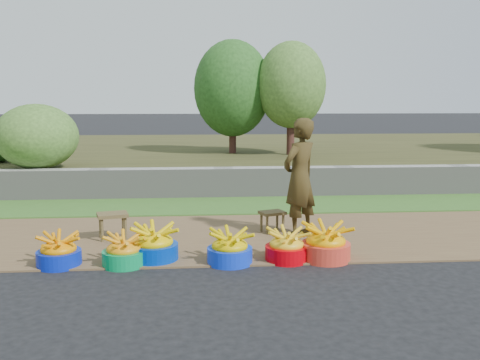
{
  "coord_description": "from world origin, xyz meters",
  "views": [
    {
      "loc": [
        -0.44,
        -5.52,
        1.79
      ],
      "look_at": [
        0.09,
        1.3,
        0.75
      ],
      "focal_mm": 40.0,
      "sensor_mm": 36.0,
      "label": 1
    }
  ],
  "objects": [
    {
      "name": "basin_b",
      "position": [
        -1.26,
        0.15,
        0.16
      ],
      "size": [
        0.47,
        0.47,
        0.35
      ],
      "color": "#058947",
      "rests_on": "ground"
    },
    {
      "name": "retaining_wall",
      "position": [
        0.0,
        4.1,
        0.28
      ],
      "size": [
        80.0,
        0.35,
        0.55
      ],
      "primitive_type": "cube",
      "color": "gray",
      "rests_on": "ground"
    },
    {
      "name": "dirt_shoulder",
      "position": [
        0.0,
        1.25,
        0.01
      ],
      "size": [
        80.0,
        2.5,
        0.02
      ],
      "primitive_type": "cube",
      "color": "brown",
      "rests_on": "ground"
    },
    {
      "name": "earth_bank",
      "position": [
        0.0,
        9.0,
        0.25
      ],
      "size": [
        80.0,
        10.0,
        0.5
      ],
      "primitive_type": "cube",
      "color": "#3A3A1A",
      "rests_on": "ground"
    },
    {
      "name": "basin_c",
      "position": [
        -0.95,
        0.3,
        0.18
      ],
      "size": [
        0.54,
        0.54,
        0.41
      ],
      "color": "#002EA6",
      "rests_on": "ground"
    },
    {
      "name": "basin_a",
      "position": [
        -1.96,
        0.19,
        0.16
      ],
      "size": [
        0.47,
        0.47,
        0.35
      ],
      "color": "#0820B3",
      "rests_on": "ground"
    },
    {
      "name": "ground_plane",
      "position": [
        0.0,
        0.0,
        0.0
      ],
      "size": [
        120.0,
        120.0,
        0.0
      ],
      "primitive_type": "plane",
      "color": "black",
      "rests_on": "ground"
    },
    {
      "name": "stool_left",
      "position": [
        -1.55,
        1.23,
        0.28
      ],
      "size": [
        0.44,
        0.37,
        0.33
      ],
      "rotation": [
        0.0,
        0.0,
        0.25
      ],
      "color": "brown",
      "rests_on": "dirt_shoulder"
    },
    {
      "name": "stool_right",
      "position": [
        0.53,
        1.43,
        0.24
      ],
      "size": [
        0.38,
        0.34,
        0.28
      ],
      "rotation": [
        0.0,
        0.0,
        0.35
      ],
      "color": "brown",
      "rests_on": "dirt_shoulder"
    },
    {
      "name": "basin_d",
      "position": [
        -0.12,
        0.14,
        0.17
      ],
      "size": [
        0.5,
        0.5,
        0.37
      ],
      "color": "#0D32DA",
      "rests_on": "ground"
    },
    {
      "name": "basin_f",
      "position": [
        0.96,
        0.18,
        0.18
      ],
      "size": [
        0.55,
        0.55,
        0.41
      ],
      "color": "red",
      "rests_on": "ground"
    },
    {
      "name": "vegetation",
      "position": [
        -3.15,
        7.56,
        2.61
      ],
      "size": [
        36.06,
        7.58,
        4.01
      ],
      "color": "#381E17",
      "rests_on": "earth_bank"
    },
    {
      "name": "basin_e",
      "position": [
        0.52,
        0.18,
        0.16
      ],
      "size": [
        0.48,
        0.48,
        0.36
      ],
      "color": "#C30009",
      "rests_on": "ground"
    },
    {
      "name": "vendor_woman",
      "position": [
        0.85,
        1.2,
        0.79
      ],
      "size": [
        0.66,
        0.65,
        1.53
      ],
      "primitive_type": "imported",
      "rotation": [
        0.0,
        0.0,
        3.87
      ],
      "color": "black",
      "rests_on": "dirt_shoulder"
    },
    {
      "name": "grass_verge",
      "position": [
        0.0,
        3.25,
        0.02
      ],
      "size": [
        80.0,
        1.5,
        0.04
      ],
      "primitive_type": "cube",
      "color": "#396724",
      "rests_on": "ground"
    }
  ]
}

